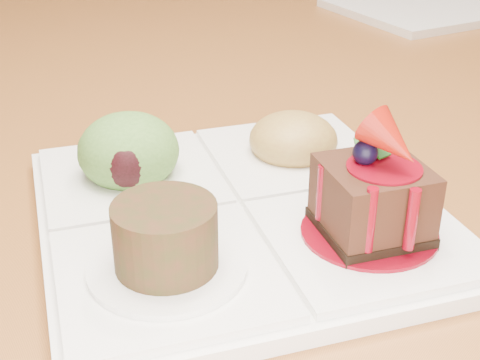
{
  "coord_description": "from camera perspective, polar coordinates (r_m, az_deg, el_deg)",
  "views": [
    {
      "loc": [
        -0.17,
        -0.98,
        1.0
      ],
      "look_at": [
        -0.13,
        -0.57,
        0.79
      ],
      "focal_mm": 50.0,
      "sensor_mm": 36.0,
      "label": 1
    }
  ],
  "objects": [
    {
      "name": "dining_table",
      "position": [
        1.05,
        4.29,
        9.75
      ],
      "size": [
        1.0,
        1.8,
        0.75
      ],
      "color": "#965526",
      "rests_on": "ground"
    },
    {
      "name": "sampler_plate",
      "position": [
        0.48,
        -0.4,
        -1.2
      ],
      "size": [
        0.33,
        0.33,
        0.11
      ],
      "rotation": [
        0.0,
        0.0,
        0.21
      ],
      "color": "white",
      "rests_on": "dining_table"
    },
    {
      "name": "second_plate",
      "position": [
        1.12,
        15.04,
        13.9
      ],
      "size": [
        0.3,
        0.3,
        0.01
      ],
      "primitive_type": "cube",
      "rotation": [
        0.0,
        0.0,
        0.4
      ],
      "color": "white",
      "rests_on": "dining_table"
    }
  ]
}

